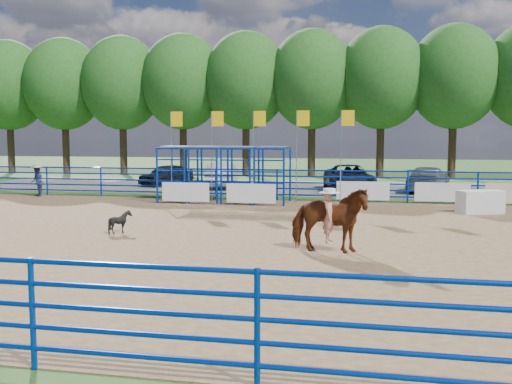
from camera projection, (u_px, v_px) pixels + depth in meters
ground at (224, 237)px, 17.28m from camera, size 120.00×120.00×0.00m
arena_dirt at (224, 237)px, 17.28m from camera, size 30.00×20.00×0.02m
gravel_strip at (296, 187)px, 33.87m from camera, size 40.00×10.00×0.01m
announcer_table at (480, 202)px, 22.43m from camera, size 1.87×1.38×0.90m
horse_and_rider at (329, 217)px, 14.88m from camera, size 2.11×1.07×2.35m
calf at (120, 222)px, 17.87m from camera, size 0.75×0.70×0.72m
spectator_cowboy at (37, 181)px, 28.53m from camera, size 0.92×0.94×1.58m
car_a at (166, 175)px, 35.15m from camera, size 2.88×4.16×1.31m
car_b at (222, 176)px, 33.56m from camera, size 2.15×4.48×1.42m
car_c at (349, 178)px, 31.33m from camera, size 3.28×5.59×1.46m
car_d at (428, 179)px, 31.15m from camera, size 2.91×5.01×1.37m
perimeter_fence at (224, 213)px, 17.21m from camera, size 30.10×20.10×1.50m
chute_assembly at (232, 175)px, 26.15m from camera, size 19.32×2.41×4.20m
treeline at (312, 75)px, 41.91m from camera, size 56.40×6.40×11.24m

